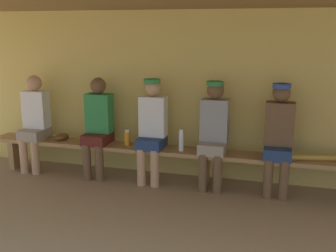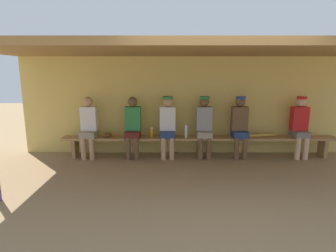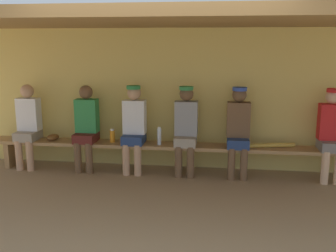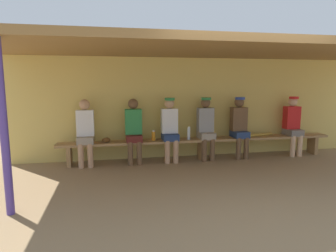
# 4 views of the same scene
# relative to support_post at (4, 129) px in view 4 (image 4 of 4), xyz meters

# --- Properties ---
(ground_plane) EXTENTS (24.00, 24.00, 0.00)m
(ground_plane) POSITION_rel_support_post_xyz_m (3.20, 0.55, -1.10)
(ground_plane) COLOR #937754
(back_wall) EXTENTS (8.00, 0.20, 2.20)m
(back_wall) POSITION_rel_support_post_xyz_m (3.20, 2.55, 0.00)
(back_wall) COLOR #D8BC60
(back_wall) RESTS_ON ground
(dugout_roof) EXTENTS (8.00, 2.80, 0.12)m
(dugout_roof) POSITION_rel_support_post_xyz_m (3.20, 1.25, 1.16)
(dugout_roof) COLOR olive
(dugout_roof) RESTS_ON back_wall
(support_post) EXTENTS (0.10, 0.10, 2.20)m
(support_post) POSITION_rel_support_post_xyz_m (0.00, 0.00, 0.00)
(support_post) COLOR #4C388C
(support_post) RESTS_ON ground
(bench) EXTENTS (6.00, 0.36, 0.46)m
(bench) POSITION_rel_support_post_xyz_m (3.20, 2.10, -0.71)
(bench) COLOR #9E7547
(bench) RESTS_ON ground
(player_with_sunglasses) EXTENTS (0.34, 0.42, 1.34)m
(player_with_sunglasses) POSITION_rel_support_post_xyz_m (2.50, 2.10, -0.35)
(player_with_sunglasses) COLOR navy
(player_with_sunglasses) RESTS_ON ground
(player_shirtless_tan) EXTENTS (0.34, 0.42, 1.34)m
(player_shirtless_tan) POSITION_rel_support_post_xyz_m (1.74, 2.10, -0.37)
(player_shirtless_tan) COLOR #591E19
(player_shirtless_tan) RESTS_ON ground
(player_rightmost) EXTENTS (0.34, 0.42, 1.34)m
(player_rightmost) POSITION_rel_support_post_xyz_m (3.30, 2.10, -0.35)
(player_rightmost) COLOR gray
(player_rightmost) RESTS_ON ground
(player_middle) EXTENTS (0.34, 0.42, 1.34)m
(player_middle) POSITION_rel_support_post_xyz_m (0.78, 2.10, -0.37)
(player_middle) COLOR gray
(player_middle) RESTS_ON ground
(player_near_post) EXTENTS (0.34, 0.42, 1.34)m
(player_near_post) POSITION_rel_support_post_xyz_m (4.08, 2.10, -0.35)
(player_near_post) COLOR navy
(player_near_post) RESTS_ON ground
(player_in_red) EXTENTS (0.34, 0.42, 1.34)m
(player_in_red) POSITION_rel_support_post_xyz_m (5.40, 2.10, -0.35)
(player_in_red) COLOR slate
(player_in_red) RESTS_ON ground
(water_bottle_clear) EXTENTS (0.06, 0.06, 0.28)m
(water_bottle_clear) POSITION_rel_support_post_xyz_m (2.90, 2.05, -0.51)
(water_bottle_clear) COLOR silver
(water_bottle_clear) RESTS_ON bench
(water_bottle_orange) EXTENTS (0.08, 0.08, 0.21)m
(water_bottle_orange) POSITION_rel_support_post_xyz_m (2.16, 2.12, -0.54)
(water_bottle_orange) COLOR orange
(water_bottle_orange) RESTS_ON bench
(baseball_glove_dark_brown) EXTENTS (0.20, 0.26, 0.09)m
(baseball_glove_dark_brown) POSITION_rel_support_post_xyz_m (1.18, 2.11, -0.60)
(baseball_glove_dark_brown) COLOR brown
(baseball_glove_dark_brown) RESTS_ON bench
(baseball_bat) EXTENTS (0.79, 0.24, 0.07)m
(baseball_bat) POSITION_rel_support_post_xyz_m (4.53, 2.10, -0.61)
(baseball_bat) COLOR #B28C33
(baseball_bat) RESTS_ON bench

